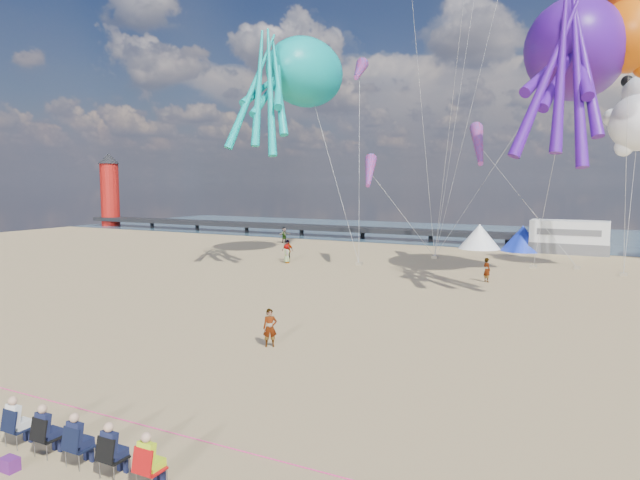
{
  "coord_description": "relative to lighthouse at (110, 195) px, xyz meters",
  "views": [
    {
      "loc": [
        9.45,
        -15.96,
        6.62
      ],
      "look_at": [
        -1.88,
        6.0,
        4.02
      ],
      "focal_mm": 32.0,
      "sensor_mm": 36.0,
      "label": 1
    }
  ],
  "objects": [
    {
      "name": "ground",
      "position": [
        56.0,
        -44.0,
        -4.5
      ],
      "size": [
        120.0,
        120.0,
        0.0
      ],
      "primitive_type": "plane",
      "color": "tan",
      "rests_on": "ground"
    },
    {
      "name": "water",
      "position": [
        56.0,
        11.0,
        -4.48
      ],
      "size": [
        120.0,
        120.0,
        0.0
      ],
      "primitive_type": "plane",
      "color": "#355466",
      "rests_on": "ground"
    },
    {
      "name": "pier",
      "position": [
        28.0,
        0.0,
        -3.5
      ],
      "size": [
        60.0,
        3.0,
        0.5
      ],
      "primitive_type": "cube",
      "color": "black",
      "rests_on": "ground"
    },
    {
      "name": "lighthouse",
      "position": [
        0.0,
        0.0,
        0.0
      ],
      "size": [
        2.6,
        2.6,
        9.0
      ],
      "primitive_type": "cylinder",
      "color": "#A5140F",
      "rests_on": "ground"
    },
    {
      "name": "motorhome_0",
      "position": [
        62.0,
        -4.0,
        -3.0
      ],
      "size": [
        6.6,
        2.5,
        3.0
      ],
      "primitive_type": "cube",
      "color": "silver",
      "rests_on": "ground"
    },
    {
      "name": "tent_white",
      "position": [
        54.0,
        -4.0,
        -3.3
      ],
      "size": [
        4.0,
        4.0,
        2.4
      ],
      "primitive_type": "cone",
      "color": "white",
      "rests_on": "ground"
    },
    {
      "name": "tent_blue",
      "position": [
        58.0,
        -4.0,
        -3.3
      ],
      "size": [
        4.0,
        4.0,
        2.4
      ],
      "primitive_type": "cone",
      "color": "#1933CC",
      "rests_on": "ground"
    },
    {
      "name": "spectator_row",
      "position": [
        54.67,
        -51.27,
        -3.85
      ],
      "size": [
        6.1,
        0.9,
        1.3
      ],
      "primitive_type": null,
      "color": "black",
      "rests_on": "ground"
    },
    {
      "name": "cooler_purple",
      "position": [
        53.45,
        -52.19,
        -4.34
      ],
      "size": [
        0.4,
        0.3,
        0.32
      ],
      "primitive_type": "cube",
      "color": "#571C69",
      "rests_on": "ground"
    },
    {
      "name": "rope_line",
      "position": [
        56.0,
        -49.0,
        -4.48
      ],
      "size": [
        34.0,
        0.03,
        0.03
      ],
      "primitive_type": "cylinder",
      "rotation": [
        0.0,
        1.57,
        0.0
      ],
      "color": "#F2338C",
      "rests_on": "ground"
    },
    {
      "name": "standing_person",
      "position": [
        53.49,
        -41.14,
        -3.73
      ],
      "size": [
        0.67,
        0.61,
        1.53
      ],
      "primitive_type": "imported",
      "rotation": [
        0.0,
        0.0,
        0.58
      ],
      "color": "tan",
      "rests_on": "ground"
    },
    {
      "name": "beachgoer_3",
      "position": [
        41.8,
        -19.94,
        -3.62
      ],
      "size": [
        1.14,
        0.66,
        1.76
      ],
      "primitive_type": "imported",
      "rotation": [
        0.0,
        0.0,
        0.01
      ],
      "color": "#7F6659",
      "rests_on": "ground"
    },
    {
      "name": "beachgoer_4",
      "position": [
        34.44,
        -8.16,
        -3.67
      ],
      "size": [
        0.75,
        1.06,
        1.67
      ],
      "primitive_type": "imported",
      "rotation": [
        0.0,
        0.0,
        1.18
      ],
      "color": "#7F6659",
      "rests_on": "ground"
    },
    {
      "name": "beachgoer_5",
      "position": [
        58.28,
        -22.29,
        -3.71
      ],
      "size": [
        1.43,
        1.31,
        1.59
      ],
      "primitive_type": "imported",
      "rotation": [
        0.0,
        0.0,
        2.44
      ],
      "color": "#7F6659",
      "rests_on": "ground"
    },
    {
      "name": "beachgoer_6",
      "position": [
        42.28,
        -20.89,
        -3.73
      ],
      "size": [
        0.62,
        0.67,
        1.53
      ],
      "primitive_type": "imported",
      "rotation": [
        0.0,
        0.0,
        2.19
      ],
      "color": "#7F6659",
      "rests_on": "ground"
    },
    {
      "name": "sandbag_a",
      "position": [
        47.88,
        -19.25,
        -4.39
      ],
      "size": [
        0.5,
        0.35,
        0.22
      ],
      "primitive_type": "cube",
      "color": "gray",
      "rests_on": "ground"
    },
    {
      "name": "sandbag_b",
      "position": [
        60.26,
        -14.8,
        -4.39
      ],
      "size": [
        0.5,
        0.35,
        0.22
      ],
      "primitive_type": "cube",
      "color": "gray",
      "rests_on": "ground"
    },
    {
      "name": "sandbag_c",
      "position": [
        66.28,
        -15.53,
        -4.39
      ],
      "size": [
        0.5,
        0.35,
        0.22
      ],
      "primitive_type": "cube",
      "color": "gray",
      "rests_on": "ground"
    },
    {
      "name": "sandbag_d",
      "position": [
        63.23,
        -13.67,
        -4.39
      ],
      "size": [
        0.5,
        0.35,
        0.22
      ],
      "primitive_type": "cube",
      "color": "gray",
      "rests_on": "ground"
    },
    {
      "name": "sandbag_e",
      "position": [
        52.11,
        -12.86,
        -4.39
      ],
      "size": [
        0.5,
        0.35,
        0.22
      ],
      "primitive_type": "cube",
      "color": "gray",
      "rests_on": "ground"
    },
    {
      "name": "kite_octopus_teal",
      "position": [
        43.46,
        -19.84,
        10.53
      ],
      "size": [
        6.66,
        11.15,
        11.91
      ],
      "primitive_type": null,
      "rotation": [
        0.0,
        0.0,
        0.22
      ],
      "color": "#07A49D"
    },
    {
      "name": "kite_octopus_purple",
      "position": [
        62.98,
        -21.93,
        9.82
      ],
      "size": [
        4.93,
        11.02,
        12.48
      ],
      "primitive_type": null,
      "rotation": [
        0.0,
        0.0,
        -0.02
      ],
      "color": "#410E8A"
    },
    {
      "name": "kite_panda",
      "position": [
        66.68,
        -15.29,
        6.0
      ],
      "size": [
        4.99,
        4.74,
        6.56
      ],
      "primitive_type": null,
      "rotation": [
        0.0,
        0.0,
        0.08
      ],
      "color": "white"
    },
    {
      "name": "kite_teddy_orange",
      "position": [
        65.77,
        -21.77,
        10.35
      ],
      "size": [
        5.82,
        5.59,
        7.07
      ],
      "primitive_type": null,
      "rotation": [
        0.0,
        0.0,
        -0.19
      ],
      "color": "#D85605"
    },
    {
      "name": "windsock_left",
      "position": [
        46.06,
        -15.18,
        11.24
      ],
      "size": [
        3.19,
        6.64,
        6.64
      ],
      "primitive_type": null,
      "rotation": [
        0.0,
        0.0,
        0.33
      ],
      "color": "red"
    },
    {
      "name": "windsock_mid",
      "position": [
        56.58,
        -17.94,
        4.67
      ],
      "size": [
        2.77,
        6.85,
        6.83
      ],
      "primitive_type": null,
      "rotation": [
        0.0,
        0.0,
        0.27
      ],
      "color": "red"
    },
    {
      "name": "windsock_right",
      "position": [
        49.15,
        -20.31,
        2.76
      ],
      "size": [
        2.28,
        4.39,
        4.34
      ],
      "primitive_type": null,
      "rotation": [
        0.0,
        0.0,
        0.34
      ],
      "color": "red"
    }
  ]
}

